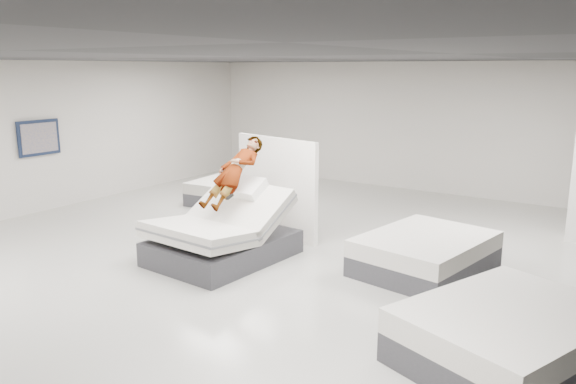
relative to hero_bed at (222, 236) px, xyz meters
The scene contains 9 objects.
room 1.41m from the hero_bed, 16.55° to the right, with size 14.00×14.04×3.20m.
hero_bed is the anchor object (origin of this frame).
person 0.90m from the hero_bed, 85.86° to the left, with size 0.56×0.37×1.53m, color slate.
remote 0.72m from the hero_bed, 13.46° to the right, with size 0.05×0.14×0.03m, color black.
divider_panel 1.71m from the hero_bed, 92.18° to the left, with size 2.00×0.09×1.82m, color white.
flat_bed_right_far 3.20m from the hero_bed, 23.66° to the left, with size 1.86×2.28×0.56m.
flat_bed_right_near 4.70m from the hero_bed, 10.60° to the right, with size 2.32×2.64×0.60m.
flat_bed_left_far 3.73m from the hero_bed, 124.97° to the left, with size 2.05×1.61×0.53m.
wall_poster 5.38m from the hero_bed, behind, with size 0.06×0.95×0.75m.
Camera 1 is at (4.97, -6.45, 3.05)m, focal length 35.00 mm.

